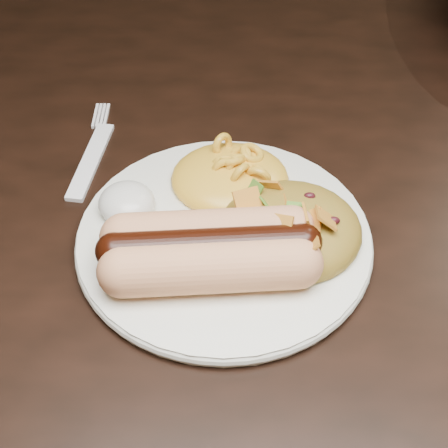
{
  "coord_description": "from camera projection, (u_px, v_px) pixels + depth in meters",
  "views": [
    {
      "loc": [
        -0.06,
        -0.53,
        1.14
      ],
      "look_at": [
        -0.07,
        -0.18,
        0.77
      ],
      "focal_mm": 55.0,
      "sensor_mm": 36.0,
      "label": 1
    }
  ],
  "objects": [
    {
      "name": "taco_salad",
      "position": [
        291.0,
        219.0,
        0.5
      ],
      "size": [
        0.11,
        0.1,
        0.05
      ],
      "rotation": [
        0.0,
        0.0,
        -0.21
      ],
      "color": "#C8641E",
      "rests_on": "plate"
    },
    {
      "name": "mac_and_cheese",
      "position": [
        230.0,
        165.0,
        0.55
      ],
      "size": [
        0.1,
        0.09,
        0.04
      ],
      "primitive_type": "ellipsoid",
      "rotation": [
        0.0,
        0.0,
        0.06
      ],
      "color": "gold",
      "rests_on": "plate"
    },
    {
      "name": "sour_cream",
      "position": [
        126.0,
        198.0,
        0.53
      ],
      "size": [
        0.05,
        0.05,
        0.03
      ],
      "primitive_type": "ellipsoid",
      "rotation": [
        0.0,
        0.0,
        -0.25
      ],
      "color": "silver",
      "rests_on": "plate"
    },
    {
      "name": "hotdog",
      "position": [
        210.0,
        250.0,
        0.48
      ],
      "size": [
        0.13,
        0.08,
        0.04
      ],
      "rotation": [
        0.0,
        0.0,
        0.07
      ],
      "color": "#DD8B55",
      "rests_on": "plate"
    },
    {
      "name": "table",
      "position": [
        287.0,
        179.0,
        0.72
      ],
      "size": [
        1.6,
        0.9,
        0.75
      ],
      "color": "black",
      "rests_on": "floor"
    },
    {
      "name": "plate",
      "position": [
        224.0,
        238.0,
        0.52
      ],
      "size": [
        0.28,
        0.28,
        0.01
      ],
      "primitive_type": "cylinder",
      "rotation": [
        0.0,
        0.0,
        -0.32
      ],
      "color": "white",
      "rests_on": "table"
    },
    {
      "name": "fork",
      "position": [
        91.0,
        161.0,
        0.59
      ],
      "size": [
        0.04,
        0.14,
        0.0
      ],
      "primitive_type": "cube",
      "rotation": [
        0.0,
        0.0,
        -0.14
      ],
      "color": "white",
      "rests_on": "table"
    }
  ]
}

